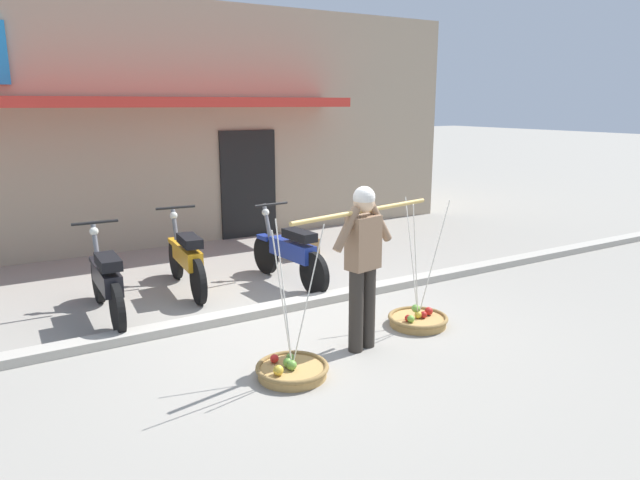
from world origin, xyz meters
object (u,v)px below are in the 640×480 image
object	(u,v)px
fruit_basket_right_side	(418,319)
wooden_crate	(303,248)
fruit_vendor	(363,257)
motorcycle_third_in_row	(290,253)
motorcycle_nearest_shop	(106,281)
fruit_basket_left_side	(292,369)
motorcycle_second_in_row	(186,258)

from	to	relation	value
fruit_basket_right_side	wooden_crate	bearing A→B (deg)	83.98
fruit_vendor	motorcycle_third_in_row	size ratio (longest dim) A/B	1.02
motorcycle_nearest_shop	fruit_basket_left_side	bearing A→B (deg)	-65.03
motorcycle_nearest_shop	motorcycle_third_in_row	bearing A→B (deg)	1.81
fruit_vendor	fruit_basket_right_side	bearing A→B (deg)	12.07
motorcycle_second_in_row	motorcycle_third_in_row	distance (m)	1.41
fruit_basket_left_side	motorcycle_second_in_row	bearing A→B (deg)	90.18
motorcycle_third_in_row	wooden_crate	world-z (taller)	motorcycle_third_in_row
motorcycle_third_in_row	wooden_crate	bearing A→B (deg)	53.68
fruit_basket_left_side	motorcycle_second_in_row	distance (m)	3.00
motorcycle_second_in_row	motorcycle_third_in_row	bearing A→B (deg)	-18.43
motorcycle_nearest_shop	wooden_crate	distance (m)	3.58
fruit_basket_left_side	motorcycle_third_in_row	distance (m)	2.88
motorcycle_third_in_row	wooden_crate	xyz separation A→B (m)	(0.87, 1.18, -0.29)
fruit_vendor	motorcycle_nearest_shop	world-z (taller)	fruit_vendor
motorcycle_third_in_row	fruit_vendor	bearing A→B (deg)	-99.74
fruit_vendor	wooden_crate	xyz separation A→B (m)	(1.27, 3.52, -0.82)
fruit_vendor	fruit_basket_right_side	world-z (taller)	fruit_vendor
fruit_basket_right_side	wooden_crate	size ratio (longest dim) A/B	3.30
motorcycle_third_in_row	wooden_crate	distance (m)	1.50
motorcycle_third_in_row	motorcycle_second_in_row	bearing A→B (deg)	161.57
fruit_vendor	fruit_basket_left_side	world-z (taller)	fruit_vendor
fruit_basket_left_side	motorcycle_nearest_shop	size ratio (longest dim) A/B	0.80
fruit_basket_right_side	motorcycle_third_in_row	size ratio (longest dim) A/B	0.80
motorcycle_second_in_row	wooden_crate	size ratio (longest dim) A/B	4.14
fruit_vendor	wooden_crate	world-z (taller)	fruit_vendor
fruit_vendor	fruit_basket_right_side	size ratio (longest dim) A/B	1.27
motorcycle_nearest_shop	motorcycle_second_in_row	xyz separation A→B (m)	(1.13, 0.52, 0.00)
motorcycle_second_in_row	motorcycle_third_in_row	size ratio (longest dim) A/B	1.00
fruit_basket_right_side	motorcycle_third_in_row	world-z (taller)	fruit_basket_right_side
fruit_basket_right_side	motorcycle_nearest_shop	size ratio (longest dim) A/B	0.80
fruit_vendor	motorcycle_third_in_row	xyz separation A→B (m)	(0.40, 2.33, -0.53)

